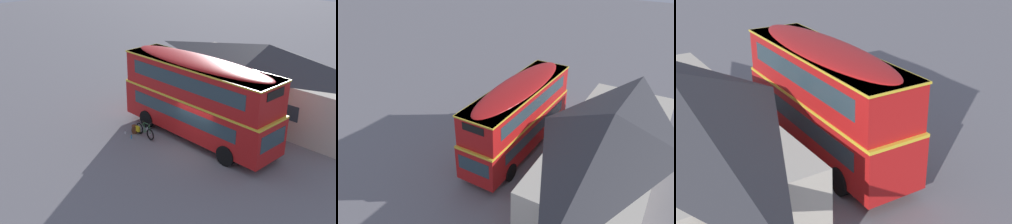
# 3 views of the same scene
# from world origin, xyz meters

# --- Properties ---
(ground_plane) EXTENTS (120.00, 120.00, 0.00)m
(ground_plane) POSITION_xyz_m (0.00, 0.00, 0.00)
(ground_plane) COLOR slate
(double_decker_bus) EXTENTS (10.17, 3.02, 4.79)m
(double_decker_bus) POSITION_xyz_m (-0.86, 1.09, 2.64)
(double_decker_bus) COLOR black
(double_decker_bus) RESTS_ON ground
(touring_bicycle) EXTENTS (1.73, 0.46, 1.01)m
(touring_bicycle) POSITION_xyz_m (-3.23, -0.94, 0.37)
(touring_bicycle) COLOR black
(touring_bicycle) RESTS_ON ground
(backpack_on_ground) EXTENTS (0.42, 0.40, 0.53)m
(backpack_on_ground) POSITION_xyz_m (-3.99, -1.05, 0.27)
(backpack_on_ground) COLOR #592D19
(backpack_on_ground) RESTS_ON ground
(water_bottle_clear_plastic) EXTENTS (0.07, 0.07, 0.21)m
(water_bottle_clear_plastic) POSITION_xyz_m (-4.30, -1.50, 0.10)
(water_bottle_clear_plastic) COLOR silver
(water_bottle_clear_plastic) RESTS_ON ground
(water_bottle_blue_sports) EXTENTS (0.08, 0.08, 0.26)m
(water_bottle_blue_sports) POSITION_xyz_m (-3.54, -1.67, 0.12)
(water_bottle_blue_sports) COLOR #338CBF
(water_bottle_blue_sports) RESTS_ON ground
(pub_building) EXTENTS (13.65, 5.89, 4.64)m
(pub_building) POSITION_xyz_m (-0.15, 7.04, 2.37)
(pub_building) COLOR beige
(pub_building) RESTS_ON ground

